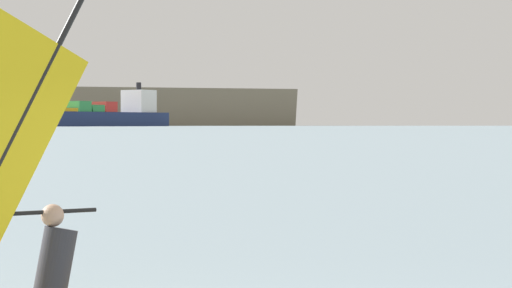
{
  "coord_description": "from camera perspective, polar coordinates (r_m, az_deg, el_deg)",
  "views": [
    {
      "loc": [
        -3.38,
        -8.43,
        2.04
      ],
      "look_at": [
        0.41,
        4.68,
        1.77
      ],
      "focal_mm": 73.81,
      "sensor_mm": 36.0,
      "label": 1
    }
  ],
  "objects": [
    {
      "name": "windsurfer",
      "position": [
        10.16,
        -12.62,
        -5.63
      ],
      "size": [
        3.95,
        1.54,
        3.74
      ],
      "rotation": [
        0.0,
        0.0,
        0.31
      ],
      "color": "orange",
      "rests_on": "ground_plane"
    },
    {
      "name": "cargo_ship",
      "position": [
        787.77,
        -9.58,
        1.58
      ],
      "size": [
        155.3,
        126.37,
        34.41
      ],
      "rotation": [
        0.0,
        0.0,
        3.79
      ],
      "color": "navy",
      "rests_on": "ground_plane"
    }
  ]
}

